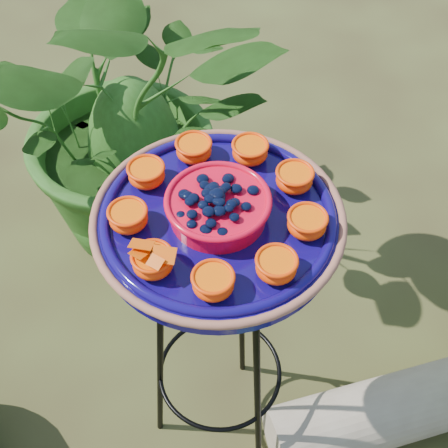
% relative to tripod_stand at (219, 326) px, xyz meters
% --- Properties ---
extents(tripod_stand, '(0.33, 0.33, 0.81)m').
position_rel_tripod_stand_xyz_m(tripod_stand, '(0.00, 0.00, 0.00)').
color(tripod_stand, black).
rests_on(tripod_stand, ground).
extents(feeder_dish, '(0.46, 0.46, 0.10)m').
position_rel_tripod_stand_xyz_m(feeder_dish, '(-0.00, -0.00, 0.36)').
color(feeder_dish, '#0F0755').
rests_on(feeder_dish, tripod_stand).
extents(driftwood_log, '(0.50, 0.51, 0.18)m').
position_rel_tripod_stand_xyz_m(driftwood_log, '(0.36, 0.17, -0.40)').
color(driftwood_log, tan).
rests_on(driftwood_log, ground).
extents(shrub_back_left, '(1.10, 1.06, 0.94)m').
position_rel_tripod_stand_xyz_m(shrub_back_left, '(-0.58, 0.49, -0.02)').
color(shrub_back_left, '#224713').
rests_on(shrub_back_left, ground).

